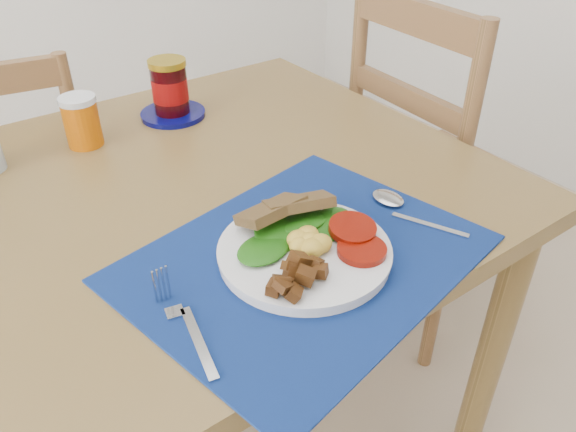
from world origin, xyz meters
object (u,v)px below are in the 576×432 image
(chair_far, at_px, (15,176))
(chair_end, at_px, (434,143))
(jam_on_saucer, at_px, (170,92))
(breakfast_plate, at_px, (303,250))
(juice_glass, at_px, (82,123))

(chair_far, xyz_separation_m, chair_end, (0.92, -0.58, 0.06))
(chair_end, height_order, jam_on_saucer, chair_end)
(chair_end, distance_m, jam_on_saucer, 0.69)
(chair_far, distance_m, chair_end, 1.09)
(chair_far, height_order, breakfast_plate, chair_far)
(chair_far, height_order, chair_end, chair_end)
(chair_far, height_order, juice_glass, chair_far)
(breakfast_plate, relative_size, jam_on_saucer, 1.78)
(chair_end, relative_size, jam_on_saucer, 8.45)
(chair_far, xyz_separation_m, jam_on_saucer, (0.30, -0.35, 0.27))
(chair_end, bearing_deg, juice_glass, 79.13)
(chair_end, distance_m, juice_glass, 0.87)
(juice_glass, bearing_deg, chair_far, 105.21)
(chair_end, height_order, breakfast_plate, chair_end)
(breakfast_plate, bearing_deg, juice_glass, 106.69)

